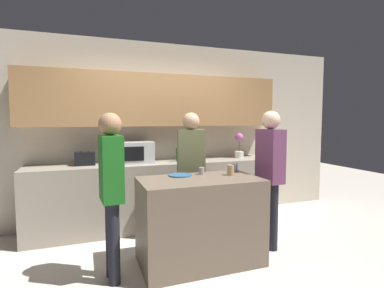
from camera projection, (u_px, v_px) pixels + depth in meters
ground_plane at (194, 269)px, 3.09m from camera, size 14.00×14.00×0.00m
back_wall at (156, 120)px, 4.52m from camera, size 6.40×0.40×2.70m
back_counter at (161, 194)px, 4.35m from camera, size 3.60×0.62×0.94m
kitchen_island at (200, 221)px, 3.22m from camera, size 1.28×0.71×0.92m
microwave at (134, 152)px, 4.20m from camera, size 0.52×0.39×0.30m
toaster at (85, 159)px, 3.98m from camera, size 0.26×0.16×0.18m
potted_plant at (239, 145)px, 4.76m from camera, size 0.14×0.14×0.40m
bottle_0 at (178, 154)px, 4.36m from camera, size 0.07×0.07×0.28m
bottle_1 at (183, 152)px, 4.51m from camera, size 0.08×0.08×0.31m
bottle_2 at (191, 154)px, 4.45m from camera, size 0.08×0.08×0.24m
plate_on_island at (180, 175)px, 3.33m from camera, size 0.26×0.26×0.01m
cup_0 at (201, 171)px, 3.42m from camera, size 0.07×0.07×0.08m
cup_1 at (231, 170)px, 3.37m from camera, size 0.08×0.08×0.11m
cup_2 at (234, 168)px, 3.59m from camera, size 0.07×0.07×0.11m
person_left at (270, 167)px, 3.55m from camera, size 0.22×0.35×1.65m
person_center at (111, 183)px, 2.82m from camera, size 0.21×0.35×1.61m
person_right at (191, 165)px, 3.80m from camera, size 0.37×0.25×1.63m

